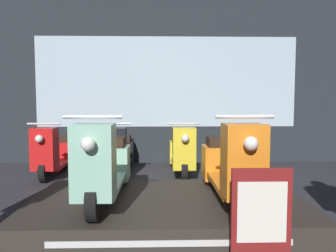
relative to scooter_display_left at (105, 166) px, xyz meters
The scene contains 9 objects.
shop_wall_back 3.33m from the scooter_display_left, 77.71° to the left, with size 8.96×0.09×3.20m.
display_platform 0.76m from the scooter_display_left, ahead, with size 2.74×1.60×0.20m.
scooter_display_left is the anchor object (origin of this frame).
scooter_display_right 1.23m from the scooter_display_left, ahead, with size 0.48×1.63×0.88m.
scooter_backrow_0 2.42m from the scooter_display_left, 118.22° to the left, with size 0.48×1.63×0.88m.
scooter_backrow_1 2.14m from the scooter_display_left, 93.27° to the left, with size 0.48×1.63×0.88m.
scooter_backrow_2 2.32m from the scooter_display_left, 67.09° to the left, with size 0.48×1.63×0.88m.
scooter_backrow_3 2.87m from the scooter_display_left, 47.94° to the left, with size 0.48×1.63×0.88m.
price_sign_board 1.61m from the scooter_display_left, 38.24° to the right, with size 0.42×0.04×0.72m.
Camera 1 is at (-0.13, -2.34, 1.19)m, focal length 35.00 mm.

